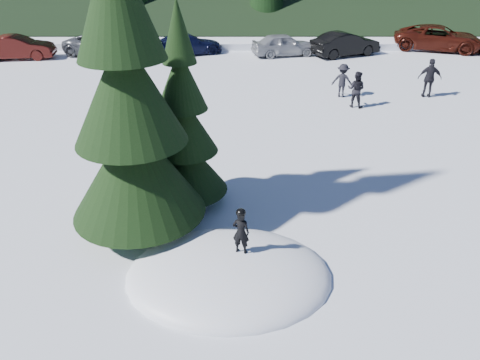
{
  "coord_description": "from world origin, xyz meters",
  "views": [
    {
      "loc": [
        0.24,
        -8.02,
        6.61
      ],
      "look_at": [
        0.25,
        2.4,
        1.1
      ],
      "focal_mm": 35.0,
      "sensor_mm": 36.0,
      "label": 1
    }
  ],
  "objects_px": {
    "adult_0": "(356,89)",
    "adult_1": "(430,78)",
    "car_6": "(439,38)",
    "car_2": "(104,45)",
    "spruce_short": "(184,131)",
    "car_1": "(18,47)",
    "car_3": "(188,44)",
    "spruce_tall": "(128,103)",
    "child_skier": "(241,232)",
    "adult_2": "(342,81)",
    "car_4": "(284,45)",
    "car_5": "(345,44)"
  },
  "relations": [
    {
      "from": "adult_0",
      "to": "adult_1",
      "type": "xyz_separation_m",
      "value": [
        3.59,
        1.37,
        0.1
      ]
    },
    {
      "from": "adult_0",
      "to": "car_6",
      "type": "xyz_separation_m",
      "value": [
        7.66,
        11.0,
        -0.01
      ]
    },
    {
      "from": "car_2",
      "to": "car_6",
      "type": "relative_size",
      "value": 0.88
    },
    {
      "from": "car_2",
      "to": "spruce_short",
      "type": "bearing_deg",
      "value": -140.48
    },
    {
      "from": "car_1",
      "to": "adult_0",
      "type": "bearing_deg",
      "value": -123.68
    },
    {
      "from": "adult_0",
      "to": "car_3",
      "type": "bearing_deg",
      "value": -23.07
    },
    {
      "from": "spruce_tall",
      "to": "car_3",
      "type": "bearing_deg",
      "value": 92.19
    },
    {
      "from": "spruce_short",
      "to": "car_3",
      "type": "distance_m",
      "value": 18.01
    },
    {
      "from": "spruce_short",
      "to": "car_1",
      "type": "xyz_separation_m",
      "value": [
        -11.6,
        16.67,
        -1.42
      ]
    },
    {
      "from": "child_skier",
      "to": "adult_2",
      "type": "height_order",
      "value": "same"
    },
    {
      "from": "adult_1",
      "to": "car_2",
      "type": "height_order",
      "value": "adult_1"
    },
    {
      "from": "spruce_short",
      "to": "car_6",
      "type": "distance_m",
      "value": 23.68
    },
    {
      "from": "car_3",
      "to": "car_6",
      "type": "distance_m",
      "value": 15.81
    },
    {
      "from": "adult_2",
      "to": "car_4",
      "type": "height_order",
      "value": "adult_2"
    },
    {
      "from": "adult_2",
      "to": "car_3",
      "type": "xyz_separation_m",
      "value": [
        -7.8,
        8.42,
        -0.13
      ]
    },
    {
      "from": "car_2",
      "to": "child_skier",
      "type": "bearing_deg",
      "value": -139.71
    },
    {
      "from": "adult_2",
      "to": "car_1",
      "type": "height_order",
      "value": "adult_2"
    },
    {
      "from": "car_4",
      "to": "spruce_short",
      "type": "bearing_deg",
      "value": 153.45
    },
    {
      "from": "child_skier",
      "to": "car_3",
      "type": "height_order",
      "value": "child_skier"
    },
    {
      "from": "adult_0",
      "to": "adult_1",
      "type": "height_order",
      "value": "adult_1"
    },
    {
      "from": "adult_2",
      "to": "car_6",
      "type": "distance_m",
      "value": 12.47
    },
    {
      "from": "adult_0",
      "to": "car_5",
      "type": "xyz_separation_m",
      "value": [
        1.45,
        9.49,
        -0.07
      ]
    },
    {
      "from": "adult_0",
      "to": "car_2",
      "type": "height_order",
      "value": "adult_0"
    },
    {
      "from": "adult_1",
      "to": "car_3",
      "type": "relative_size",
      "value": 0.41
    },
    {
      "from": "adult_2",
      "to": "car_3",
      "type": "height_order",
      "value": "adult_2"
    },
    {
      "from": "car_3",
      "to": "car_4",
      "type": "distance_m",
      "value": 5.86
    },
    {
      "from": "spruce_short",
      "to": "car_1",
      "type": "height_order",
      "value": "spruce_short"
    },
    {
      "from": "spruce_short",
      "to": "car_2",
      "type": "distance_m",
      "value": 18.74
    },
    {
      "from": "spruce_short",
      "to": "car_2",
      "type": "bearing_deg",
      "value": 111.17
    },
    {
      "from": "spruce_tall",
      "to": "car_2",
      "type": "bearing_deg",
      "value": 106.98
    },
    {
      "from": "car_1",
      "to": "car_5",
      "type": "distance_m",
      "value": 19.44
    },
    {
      "from": "car_5",
      "to": "car_6",
      "type": "xyz_separation_m",
      "value": [
        6.21,
        1.51,
        0.06
      ]
    },
    {
      "from": "adult_0",
      "to": "spruce_short",
      "type": "bearing_deg",
      "value": 79.02
    },
    {
      "from": "spruce_short",
      "to": "car_3",
      "type": "relative_size",
      "value": 1.27
    },
    {
      "from": "child_skier",
      "to": "adult_2",
      "type": "distance_m",
      "value": 13.23
    },
    {
      "from": "car_6",
      "to": "car_4",
      "type": "bearing_deg",
      "value": 117.99
    },
    {
      "from": "spruce_tall",
      "to": "car_4",
      "type": "bearing_deg",
      "value": 74.86
    },
    {
      "from": "car_4",
      "to": "car_1",
      "type": "bearing_deg",
      "value": 79.73
    },
    {
      "from": "spruce_tall",
      "to": "adult_0",
      "type": "xyz_separation_m",
      "value": [
        7.37,
        9.43,
        -2.55
      ]
    },
    {
      "from": "spruce_short",
      "to": "car_5",
      "type": "height_order",
      "value": "spruce_short"
    },
    {
      "from": "adult_0",
      "to": "spruce_tall",
      "type": "bearing_deg",
      "value": 79.43
    },
    {
      "from": "adult_2",
      "to": "adult_0",
      "type": "bearing_deg",
      "value": 123.5
    },
    {
      "from": "spruce_tall",
      "to": "car_5",
      "type": "distance_m",
      "value": 21.04
    },
    {
      "from": "adult_0",
      "to": "car_1",
      "type": "xyz_separation_m",
      "value": [
        -17.97,
        8.64,
        -0.09
      ]
    },
    {
      "from": "adult_2",
      "to": "car_4",
      "type": "distance_m",
      "value": 8.3
    },
    {
      "from": "spruce_short",
      "to": "child_skier",
      "type": "relative_size",
      "value": 5.3
    },
    {
      "from": "spruce_tall",
      "to": "adult_1",
      "type": "bearing_deg",
      "value": 44.59
    },
    {
      "from": "car_2",
      "to": "car_4",
      "type": "height_order",
      "value": "car_2"
    },
    {
      "from": "spruce_short",
      "to": "car_3",
      "type": "bearing_deg",
      "value": 95.55
    },
    {
      "from": "car_3",
      "to": "adult_2",
      "type": "bearing_deg",
      "value": -159.87
    }
  ]
}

